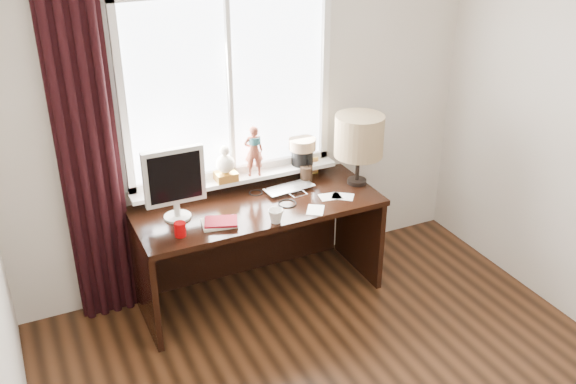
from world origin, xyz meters
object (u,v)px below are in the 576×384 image
mug (276,216)px  table_lamp (359,137)px  laptop (289,189)px  monitor (174,180)px  desk (253,228)px  red_cup (180,229)px

mug → table_lamp: (0.78, 0.28, 0.31)m
laptop → monitor: 0.88m
laptop → mug: size_ratio=3.60×
desk → red_cup: bearing=-154.3°
red_cup → table_lamp: (1.39, 0.19, 0.32)m
mug → red_cup: (-0.61, 0.10, -0.00)m
mug → red_cup: bearing=171.0°
laptop → monitor: size_ratio=0.74×
monitor → laptop: bearing=3.6°
monitor → desk: bearing=5.8°
monitor → table_lamp: bearing=-2.1°
laptop → desk: laptop is taller
laptop → red_cup: bearing=-168.0°
mug → laptop: bearing=53.8°
red_cup → desk: (0.61, 0.29, -0.29)m
mug → red_cup: mug is taller
laptop → table_lamp: 0.62m
red_cup → monitor: (0.05, 0.24, 0.23)m
laptop → table_lamp: bearing=-17.4°
monitor → mug: bearing=-30.8°
laptop → monitor: monitor is taller
desk → monitor: size_ratio=3.47×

